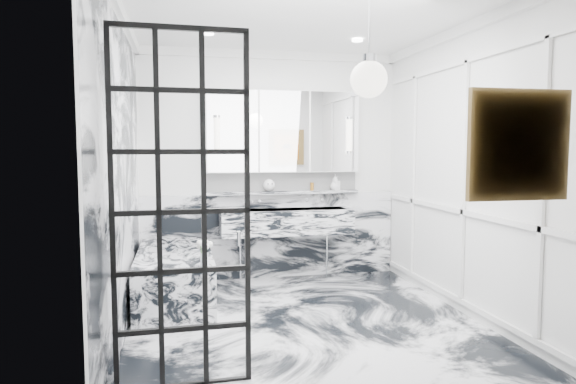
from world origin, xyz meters
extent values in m
plane|color=silver|center=(0.00, 0.00, 0.00)|extent=(3.60, 3.60, 0.00)
plane|color=white|center=(0.00, 0.00, 2.80)|extent=(3.60, 3.60, 0.00)
plane|color=white|center=(0.00, 1.80, 1.40)|extent=(3.60, 0.00, 3.60)
plane|color=white|center=(0.00, -1.80, 1.40)|extent=(3.60, 0.00, 3.60)
plane|color=white|center=(-1.60, 0.00, 1.40)|extent=(0.00, 3.60, 3.60)
plane|color=white|center=(1.60, 0.00, 1.40)|extent=(0.00, 3.60, 3.60)
cube|color=silver|center=(0.00, 1.78, 0.53)|extent=(3.18, 0.05, 1.05)
cube|color=silver|center=(-1.59, 0.00, 1.34)|extent=(0.02, 3.56, 2.68)
cube|color=white|center=(1.58, 0.00, 1.30)|extent=(0.03, 3.40, 2.30)
imported|color=#8C5919|center=(0.81, 1.71, 1.19)|extent=(0.09, 0.09, 0.20)
imported|color=#4C4C51|center=(0.83, 1.71, 1.18)|extent=(0.10, 0.10, 0.17)
imported|color=silver|center=(0.81, 1.71, 1.16)|extent=(0.14, 0.14, 0.14)
sphere|color=white|center=(-0.03, 1.71, 1.17)|extent=(0.15, 0.15, 0.15)
cylinder|color=#8C5919|center=(0.51, 1.71, 1.14)|extent=(0.04, 0.04, 0.10)
cylinder|color=silver|center=(-0.90, 0.15, 0.61)|extent=(0.07, 0.07, 0.12)
cube|color=#B86812|center=(0.88, -1.76, 1.64)|extent=(0.57, 0.05, 0.57)
sphere|color=white|center=(0.19, -1.06, 2.10)|extent=(0.26, 0.26, 0.26)
cube|color=silver|center=(0.15, 1.55, 0.73)|extent=(1.60, 0.45, 0.30)
cube|color=silver|center=(0.15, 1.72, 1.07)|extent=(1.90, 0.14, 0.04)
cube|color=white|center=(0.15, 1.78, 1.21)|extent=(1.90, 0.03, 0.23)
cube|color=white|center=(0.15, 1.73, 1.82)|extent=(1.90, 0.16, 1.00)
cylinder|color=white|center=(-0.67, 1.63, 1.78)|extent=(0.07, 0.07, 0.40)
cylinder|color=white|center=(0.97, 1.63, 1.78)|extent=(0.07, 0.07, 0.40)
cube|color=silver|center=(-1.18, 0.90, 0.28)|extent=(0.75, 1.65, 0.55)
camera|label=1|loc=(-1.11, -4.49, 1.62)|focal=32.00mm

